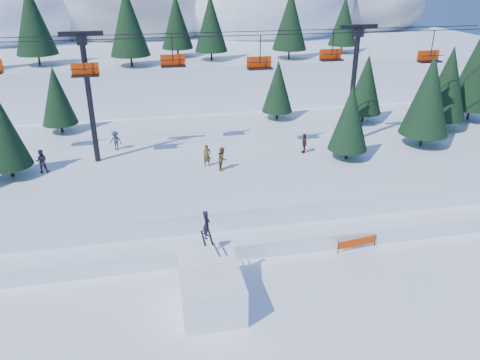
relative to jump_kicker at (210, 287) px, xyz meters
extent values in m
plane|color=white|center=(2.18, -1.10, -1.22)|extent=(160.00, 160.00, 0.00)
cube|color=white|center=(2.18, 16.90, 0.03)|extent=(70.00, 22.00, 2.50)
cube|color=white|center=(2.18, 6.90, -0.67)|extent=(70.00, 6.00, 1.10)
cube|color=white|center=(2.18, 66.90, 1.78)|extent=(110.00, 60.00, 6.00)
ellipsoid|color=white|center=(20.18, 68.90, 10.20)|extent=(34.00, 30.60, 19.72)
ellipsoid|color=#605B59|center=(40.18, 74.90, 8.91)|extent=(30.00, 27.00, 15.00)
cylinder|color=black|center=(-3.82, 39.15, 5.43)|extent=(0.26, 0.26, 1.29)
cone|color=#16311B|center=(-3.82, 39.15, 10.04)|extent=(4.80, 4.80, 7.94)
cylinder|color=black|center=(6.41, 41.28, 5.35)|extent=(0.26, 0.26, 1.14)
cone|color=#16311B|center=(6.41, 41.28, 9.43)|extent=(4.24, 4.24, 7.01)
cylinder|color=black|center=(16.65, 40.25, 5.39)|extent=(0.26, 0.26, 1.22)
cone|color=#16311B|center=(16.65, 40.25, 9.73)|extent=(4.51, 4.51, 7.47)
cylinder|color=black|center=(-15.02, 42.13, 5.45)|extent=(0.26, 0.26, 1.33)
cone|color=#16311B|center=(-15.02, 42.13, 10.20)|extent=(4.94, 4.94, 8.17)
cylinder|color=black|center=(25.38, 43.24, 5.31)|extent=(0.26, 0.26, 1.07)
cone|color=#16311B|center=(25.38, 43.24, 9.12)|extent=(3.96, 3.96, 6.54)
cylinder|color=black|center=(2.34, 44.73, 5.35)|extent=(0.26, 0.26, 1.13)
cone|color=#16311B|center=(2.34, 44.73, 9.39)|extent=(4.20, 4.20, 6.95)
cube|color=white|center=(0.00, -0.12, -0.11)|extent=(3.28, 4.06, 2.22)
cube|color=white|center=(0.00, 1.61, 1.05)|extent=(3.28, 1.42, 0.79)
imported|color=black|center=(0.10, 1.48, 3.09)|extent=(0.56, 0.69, 1.64)
cube|color=black|center=(-0.10, 1.48, 2.25)|extent=(0.11, 1.65, 0.03)
cube|color=black|center=(0.30, 1.48, 2.25)|extent=(0.11, 1.65, 0.03)
cylinder|color=black|center=(-6.82, 16.90, 6.28)|extent=(0.44, 0.44, 10.00)
cube|color=black|center=(-6.82, 16.90, 11.38)|extent=(3.20, 0.35, 0.35)
cube|color=black|center=(-6.82, 16.90, 10.93)|extent=(0.70, 0.70, 0.70)
cylinder|color=black|center=(15.18, 16.90, 6.28)|extent=(0.44, 0.44, 10.00)
cube|color=black|center=(15.18, 16.90, 11.38)|extent=(3.20, 0.35, 0.35)
cube|color=black|center=(15.18, 16.90, 10.93)|extent=(0.70, 0.70, 0.70)
cylinder|color=black|center=(4.18, 15.70, 11.08)|extent=(46.00, 0.06, 0.06)
cylinder|color=black|center=(4.18, 18.10, 11.08)|extent=(46.00, 0.06, 0.06)
cylinder|color=black|center=(-6.77, 15.70, 9.98)|extent=(0.08, 0.08, 2.20)
cube|color=black|center=(-6.77, 15.70, 8.53)|extent=(2.00, 0.75, 0.12)
cube|color=red|center=(-6.77, 16.08, 8.98)|extent=(2.00, 0.10, 0.85)
cylinder|color=black|center=(-6.77, 15.35, 9.08)|extent=(2.00, 0.06, 0.06)
cylinder|color=black|center=(-0.12, 18.10, 9.98)|extent=(0.08, 0.08, 2.20)
cube|color=black|center=(-0.12, 18.10, 8.53)|extent=(2.00, 0.75, 0.12)
cube|color=red|center=(-0.12, 18.48, 8.98)|extent=(2.00, 0.10, 0.85)
cylinder|color=black|center=(-0.12, 17.75, 9.08)|extent=(2.00, 0.06, 0.06)
cylinder|color=black|center=(6.53, 15.70, 9.98)|extent=(0.08, 0.08, 2.20)
cube|color=black|center=(6.53, 15.70, 8.53)|extent=(2.00, 0.75, 0.12)
cube|color=red|center=(6.53, 16.08, 8.98)|extent=(2.00, 0.10, 0.85)
cylinder|color=black|center=(6.53, 15.35, 9.08)|extent=(2.00, 0.06, 0.06)
cylinder|color=black|center=(13.51, 18.10, 9.98)|extent=(0.08, 0.08, 2.20)
cube|color=black|center=(13.51, 18.10, 8.53)|extent=(2.00, 0.75, 0.12)
cube|color=red|center=(13.51, 18.48, 8.98)|extent=(2.00, 0.10, 0.85)
cylinder|color=black|center=(13.51, 17.75, 9.08)|extent=(2.00, 0.06, 0.06)
cylinder|color=black|center=(21.41, 15.70, 9.98)|extent=(0.08, 0.08, 2.20)
cube|color=black|center=(21.41, 15.70, 8.53)|extent=(2.00, 0.75, 0.12)
cube|color=red|center=(21.41, 16.08, 8.98)|extent=(2.00, 0.10, 0.85)
cylinder|color=black|center=(21.41, 15.35, 9.08)|extent=(2.00, 0.06, 0.06)
cylinder|color=black|center=(21.26, 14.80, 1.84)|extent=(0.26, 0.26, 1.13)
cone|color=#16311B|center=(21.26, 14.80, 5.86)|extent=(4.18, 4.18, 6.91)
cylinder|color=black|center=(25.75, 18.73, 1.84)|extent=(0.26, 0.26, 1.12)
cone|color=#16311B|center=(25.75, 18.73, 5.86)|extent=(4.17, 4.17, 6.90)
cylinder|color=black|center=(30.39, 20.93, 1.94)|extent=(0.26, 0.26, 1.32)
cone|color=#16311B|center=(30.39, 20.93, 6.64)|extent=(4.89, 4.89, 8.09)
cylinder|color=black|center=(19.32, 22.65, 1.76)|extent=(0.26, 0.26, 0.95)
cone|color=#16311B|center=(19.32, 22.65, 5.16)|extent=(3.54, 3.54, 5.86)
cylinder|color=black|center=(-10.71, 25.23, 1.72)|extent=(0.26, 0.26, 0.89)
cone|color=#16311B|center=(-10.71, 25.23, 4.89)|extent=(3.30, 3.30, 5.45)
cylinder|color=black|center=(10.86, 25.23, 1.71)|extent=(0.26, 0.26, 0.85)
cone|color=#16311B|center=(10.86, 25.23, 4.76)|extent=(3.17, 3.17, 5.25)
cylinder|color=black|center=(-12.98, 14.93, 1.73)|extent=(0.26, 0.26, 0.90)
cone|color=#16311B|center=(-12.98, 14.93, 4.94)|extent=(3.34, 3.34, 5.53)
cylinder|color=black|center=(13.44, 13.19, 1.71)|extent=(0.26, 0.26, 0.87)
cone|color=#16311B|center=(13.44, 13.19, 4.81)|extent=(3.22, 3.22, 5.33)
imported|color=#52471D|center=(1.86, 13.92, 2.19)|extent=(0.74, 0.57, 1.81)
imported|color=#243142|center=(-5.39, 19.18, 2.13)|extent=(1.26, 0.99, 1.71)
imported|color=#411C1C|center=(10.42, 15.24, 2.14)|extent=(0.43, 1.01, 1.72)
imported|color=#3B273F|center=(-10.83, 15.34, 2.21)|extent=(0.94, 0.75, 1.86)
imported|color=#1A312C|center=(17.50, 21.49, 2.12)|extent=(0.91, 0.98, 1.68)
imported|color=#4F3E1B|center=(2.95, 13.00, 2.21)|extent=(0.61, 0.77, 1.85)
cylinder|color=black|center=(8.88, 3.45, -0.77)|extent=(0.06, 0.06, 0.90)
cylinder|color=black|center=(11.66, 3.81, -0.77)|extent=(0.06, 0.06, 0.90)
cube|color=red|center=(10.27, 3.63, -0.67)|extent=(2.78, 0.40, 0.55)
cylinder|color=black|center=(11.24, 4.24, -0.77)|extent=(0.06, 0.06, 0.90)
cylinder|color=black|center=(14.04, 4.13, -0.77)|extent=(0.06, 0.06, 0.90)
cube|color=red|center=(12.64, 4.19, -0.67)|extent=(2.80, 0.15, 0.55)
camera|label=1|loc=(-2.62, -20.53, 15.76)|focal=35.00mm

